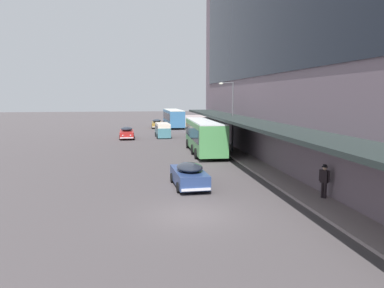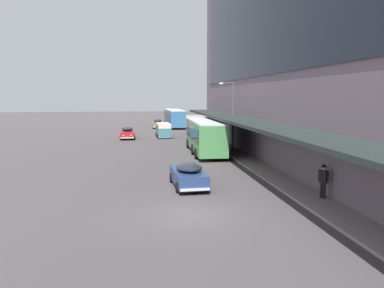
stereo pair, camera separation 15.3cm
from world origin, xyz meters
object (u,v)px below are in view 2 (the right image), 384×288
object	(u,v)px
sedan_second_near	(127,133)
street_lamp	(231,111)
vw_van	(163,129)
pedestrian_at_kerb	(323,180)
sedan_second_mid	(158,124)
sedan_oncoming_rear	(188,175)
transit_bus_kerbside_front	(205,135)
transit_bus_kerbside_rear	(174,117)

from	to	relation	value
sedan_second_near	street_lamp	world-z (taller)	street_lamp
vw_van	street_lamp	bearing A→B (deg)	-69.17
pedestrian_at_kerb	sedan_second_mid	bearing A→B (deg)	98.01
sedan_oncoming_rear	pedestrian_at_kerb	distance (m)	8.04
sedan_second_mid	transit_bus_kerbside_front	bearing A→B (deg)	-83.80
sedan_second_near	sedan_second_mid	bearing A→B (deg)	73.32
transit_bus_kerbside_rear	sedan_second_mid	xyz separation A→B (m)	(-3.11, -1.11, -1.04)
transit_bus_kerbside_rear	pedestrian_at_kerb	bearing A→B (deg)	-85.76
transit_bus_kerbside_front	pedestrian_at_kerb	bearing A→B (deg)	-78.95
sedan_oncoming_rear	street_lamp	xyz separation A→B (m)	(6.02, 13.34, 3.40)
transit_bus_kerbside_rear	sedan_second_near	distance (m)	18.90
sedan_second_mid	vw_van	size ratio (longest dim) A/B	1.07
sedan_second_mid	street_lamp	world-z (taller)	street_lamp
transit_bus_kerbside_rear	sedan_oncoming_rear	xyz separation A→B (m)	(-3.26, -44.85, -1.05)
transit_bus_kerbside_front	transit_bus_kerbside_rear	world-z (taller)	transit_bus_kerbside_front
sedan_second_mid	sedan_second_near	size ratio (longest dim) A/B	0.99
transit_bus_kerbside_front	sedan_oncoming_rear	world-z (taller)	transit_bus_kerbside_front
sedan_second_near	pedestrian_at_kerb	size ratio (longest dim) A/B	2.68
transit_bus_kerbside_front	vw_van	xyz separation A→B (m)	(-3.20, 14.93, -0.78)
transit_bus_kerbside_rear	sedan_second_near	xyz separation A→B (m)	(-7.91, -17.13, -1.05)
sedan_second_mid	sedan_second_near	distance (m)	16.72
vw_van	pedestrian_at_kerb	size ratio (longest dim) A/B	2.49
vw_van	sedan_second_mid	bearing A→B (deg)	90.25
sedan_second_near	vw_van	distance (m)	4.96
sedan_second_near	street_lamp	bearing A→B (deg)	-53.42
sedan_second_near	vw_van	size ratio (longest dim) A/B	1.08
sedan_oncoming_rear	vw_van	size ratio (longest dim) A/B	1.00
sedan_oncoming_rear	sedan_second_near	xyz separation A→B (m)	(-4.65, 27.72, 0.00)
transit_bus_kerbside_rear	sedan_second_near	size ratio (longest dim) A/B	2.33
transit_bus_kerbside_front	sedan_second_near	xyz separation A→B (m)	(-8.07, 14.06, -1.09)
transit_bus_kerbside_front	sedan_oncoming_rear	bearing A→B (deg)	-104.05
sedan_oncoming_rear	transit_bus_kerbside_front	bearing A→B (deg)	75.95
sedan_second_near	pedestrian_at_kerb	xyz separation A→B (m)	(11.54, -31.84, 0.40)
vw_van	pedestrian_at_kerb	xyz separation A→B (m)	(6.67, -32.72, 0.08)
sedan_oncoming_rear	sedan_second_near	size ratio (longest dim) A/B	0.93
sedan_oncoming_rear	transit_bus_kerbside_rear	bearing A→B (deg)	85.84
sedan_second_mid	pedestrian_at_kerb	bearing A→B (deg)	-81.99
sedan_oncoming_rear	vw_van	world-z (taller)	vw_van
transit_bus_kerbside_front	vw_van	distance (m)	15.29
transit_bus_kerbside_front	sedan_second_near	bearing A→B (deg)	119.84
transit_bus_kerbside_front	sedan_oncoming_rear	distance (m)	14.13
street_lamp	sedan_second_near	bearing A→B (deg)	126.58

